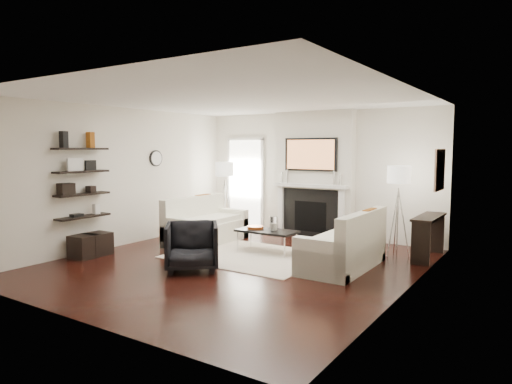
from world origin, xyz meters
The scene contains 71 objects.
room_envelope centered at (0.00, 0.00, 1.35)m, with size 6.00×6.00×6.00m.
chimney_breast centered at (0.00, 2.88, 1.35)m, with size 1.80×0.25×2.70m, color silver.
fireplace_surround centered at (0.00, 2.74, 0.52)m, with size 1.30×0.02×1.04m, color black.
firebox centered at (0.00, 2.73, 0.45)m, with size 0.75×0.02×0.65m, color black.
mantel_pilaster_l centered at (-0.72, 2.71, 0.55)m, with size 0.12×0.08×1.10m, color white.
mantel_pilaster_r centered at (0.72, 2.71, 0.55)m, with size 0.12×0.08×1.10m, color white.
mantel_shelf centered at (0.00, 2.69, 1.12)m, with size 1.70×0.18×0.07m, color white.
tv_body centered at (0.00, 2.71, 1.78)m, with size 1.20×0.06×0.70m, color black.
tv_screen centered at (0.00, 2.68, 1.78)m, with size 1.10×0.01×0.62m, color #BF723F.
candlestick_l_tall centered at (-0.55, 2.70, 1.30)m, with size 0.04×0.04×0.30m, color silver.
candlestick_l_short centered at (-0.68, 2.70, 1.27)m, with size 0.04×0.04×0.24m, color silver.
candlestick_r_tall centered at (0.55, 2.70, 1.30)m, with size 0.04×0.04×0.30m, color silver.
candlestick_r_short centered at (0.68, 2.70, 1.27)m, with size 0.04×0.04×0.24m, color silver.
hallway_panel centered at (-1.85, 2.98, 1.05)m, with size 0.90×0.02×2.10m, color white.
door_trim_l centered at (-2.33, 2.96, 1.05)m, with size 0.06×0.06×2.16m, color white.
door_trim_r centered at (-1.37, 2.96, 1.05)m, with size 0.06×0.06×2.16m, color white.
door_trim_top centered at (-1.85, 2.96, 2.13)m, with size 1.02×0.06×0.06m, color white.
rug centered at (-0.16, 0.59, 0.01)m, with size 2.60×2.00×0.01m, color beige.
loveseat_left_base centered at (-1.52, 1.08, 0.21)m, with size 0.85×1.80×0.42m, color white.
loveseat_left_back centered at (-1.85, 1.08, 0.53)m, with size 0.18×1.80×0.80m, color white.
loveseat_left_arm_n centered at (-1.52, 0.27, 0.30)m, with size 0.85×0.18×0.60m, color white.
loveseat_left_arm_s centered at (-1.52, 1.89, 0.30)m, with size 0.85×0.18×0.60m, color white.
loveseat_left_cushion centered at (-1.47, 1.08, 0.47)m, with size 0.63×1.44×0.10m, color white.
pillow_left_orange centered at (-1.85, 1.38, 0.73)m, with size 0.10×0.42×0.42m, color #914D11.
pillow_left_charcoal centered at (-1.85, 0.78, 0.72)m, with size 0.10×0.40×0.40m, color black.
loveseat_right_base centered at (1.56, 0.73, 0.21)m, with size 0.85×1.80×0.42m, color white.
loveseat_right_back centered at (1.89, 0.73, 0.53)m, with size 0.18×1.80×0.80m, color white.
loveseat_right_arm_n centered at (1.56, -0.08, 0.30)m, with size 0.85×0.18×0.60m, color white.
loveseat_right_arm_s centered at (1.56, 1.54, 0.30)m, with size 0.85×0.18×0.60m, color white.
loveseat_right_cushion centered at (1.51, 0.73, 0.47)m, with size 0.63×1.44×0.10m, color white.
pillow_right_orange centered at (1.89, 1.03, 0.73)m, with size 0.10×0.42×0.42m, color #914D11.
pillow_right_charcoal centered at (1.89, 0.43, 0.72)m, with size 0.10×0.40×0.40m, color black.
coffee_table centered at (-0.01, 0.98, 0.40)m, with size 1.10×0.55×0.04m, color black.
coffee_leg_nw centered at (-0.51, 0.76, 0.19)m, with size 0.02×0.02×0.38m, color silver.
coffee_leg_ne centered at (0.49, 0.76, 0.19)m, with size 0.02×0.02×0.38m, color silver.
coffee_leg_sw centered at (-0.51, 1.20, 0.19)m, with size 0.02×0.02×0.38m, color silver.
coffee_leg_se centered at (0.49, 1.20, 0.19)m, with size 0.02×0.02×0.38m, color silver.
hurricane_glass centered at (0.14, 0.98, 0.56)m, with size 0.14×0.14×0.25m, color white.
hurricane_candle centered at (0.14, 0.98, 0.50)m, with size 0.09×0.09×0.14m, color white.
copper_bowl centered at (-0.26, 0.98, 0.45)m, with size 0.30×0.30×0.05m, color #B44E1E.
armchair centered at (-0.37, -0.67, 0.41)m, with size 0.80×0.75×0.82m, color black.
lamp_left_post centered at (-1.85, 2.14, 0.60)m, with size 0.02×0.02×1.20m, color silver.
lamp_left_shade centered at (-1.85, 2.14, 1.45)m, with size 0.40×0.40×0.30m, color white.
lamp_left_leg_a centered at (-1.74, 2.14, 0.60)m, with size 0.02×0.02×1.25m, color silver.
lamp_left_leg_b centered at (-1.91, 2.23, 0.60)m, with size 0.02×0.02×1.25m, color silver.
lamp_left_leg_c centered at (-1.91, 2.04, 0.60)m, with size 0.02×0.02×1.25m, color silver.
lamp_right_post centered at (2.05, 2.06, 0.60)m, with size 0.02×0.02×1.20m, color silver.
lamp_right_shade centered at (2.05, 2.06, 1.45)m, with size 0.40×0.40×0.30m, color white.
lamp_right_leg_a centered at (2.16, 2.06, 0.60)m, with size 0.02×0.02×1.25m, color silver.
lamp_right_leg_b centered at (2.00, 2.16, 0.60)m, with size 0.02×0.02×1.25m, color silver.
lamp_right_leg_c centered at (1.99, 1.97, 0.60)m, with size 0.02×0.02×1.25m, color silver.
console_top centered at (2.57, 2.13, 0.73)m, with size 0.35×1.20×0.04m, color black.
console_leg_n centered at (2.57, 1.58, 0.35)m, with size 0.30×0.04×0.71m, color black.
console_leg_s centered at (2.57, 2.68, 0.35)m, with size 0.30×0.04×0.71m, color black.
wall_art centered at (2.73, 2.05, 1.55)m, with size 0.03×0.70×0.70m, color #A87554.
shelf_bottom centered at (-2.62, -1.00, 0.70)m, with size 0.25×1.00×0.04m, color black.
shelf_lower centered at (-2.62, -1.00, 1.10)m, with size 0.25×1.00×0.04m, color black.
shelf_upper centered at (-2.62, -1.00, 1.50)m, with size 0.25×1.00×0.04m, color black.
shelf_top centered at (-2.62, -1.00, 1.90)m, with size 0.25×1.00×0.04m, color black.
decor_magfile_a centered at (-2.62, -1.32, 2.06)m, with size 0.12×0.10×0.28m, color black.
decor_magfile_b centered at (-2.62, -0.79, 2.06)m, with size 0.12×0.10×0.28m, color #914D11.
decor_frame_a centered at (-2.62, -1.12, 1.63)m, with size 0.04×0.30×0.22m, color white.
decor_frame_b centered at (-2.62, -0.81, 1.61)m, with size 0.04×0.22×0.18m, color black.
decor_wine_rack centered at (-2.62, -1.32, 1.22)m, with size 0.18×0.25×0.20m, color black.
decor_box_small centered at (-2.62, -0.82, 1.18)m, with size 0.15×0.12×0.12m, color black.
decor_books centered at (-2.62, -1.13, 0.74)m, with size 0.14×0.20×0.05m, color black.
decor_box_tall centered at (-2.62, -0.72, 0.81)m, with size 0.10×0.10×0.18m, color white.
clock_rim centered at (-2.73, 0.90, 1.70)m, with size 0.34×0.34×0.04m, color black.
clock_face centered at (-2.71, 0.90, 1.70)m, with size 0.29×0.29×0.01m, color white.
ottoman_near centered at (-2.47, -0.83, 0.20)m, with size 0.40×0.40×0.40m, color black.
ottoman_far centered at (-2.47, -1.12, 0.20)m, with size 0.40×0.40×0.40m, color black.
Camera 1 is at (4.33, -6.02, 1.90)m, focal length 32.00 mm.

